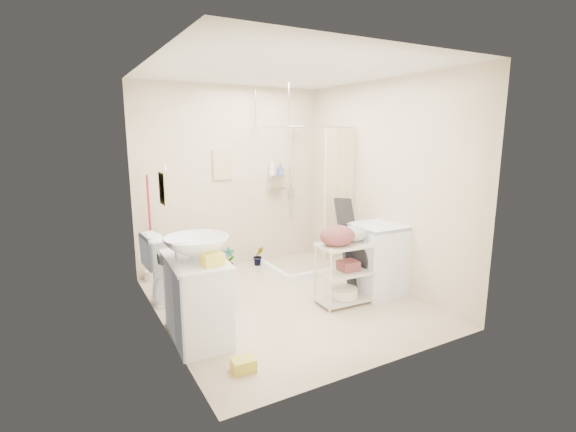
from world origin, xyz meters
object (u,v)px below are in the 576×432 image
vanity (197,298)px  laundry_rack (344,268)px  washing_machine (377,258)px  toilet (181,266)px

vanity → laundry_rack: bearing=2.5°
vanity → washing_machine: (2.30, 0.09, 0.03)m
toilet → washing_machine: bearing=-115.9°
vanity → toilet: bearing=86.3°
toilet → laundry_rack: (1.61, -1.02, 0.01)m
laundry_rack → toilet: bearing=149.9°
vanity → laundry_rack: 1.73m
vanity → laundry_rack: size_ratio=1.06×
washing_machine → laundry_rack: 0.59m
vanity → washing_machine: size_ratio=1.07×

